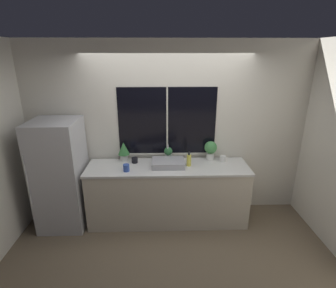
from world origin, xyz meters
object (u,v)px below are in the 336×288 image
(potted_plant_left, at_px, (124,150))
(potted_plant_center, at_px, (168,153))
(mug_blue, at_px, (126,168))
(soap_bottle, at_px, (189,160))
(potted_plant_right, at_px, (211,149))
(sink, at_px, (168,163))
(mug_white, at_px, (223,159))
(mug_black, at_px, (135,160))
(refrigerator, at_px, (61,175))

(potted_plant_left, height_order, potted_plant_center, potted_plant_left)
(mug_blue, bearing_deg, soap_bottle, 10.17)
(potted_plant_left, xyz_separation_m, potted_plant_center, (0.69, 0.00, -0.06))
(potted_plant_center, bearing_deg, potted_plant_right, -0.00)
(sink, height_order, potted_plant_left, potted_plant_left)
(potted_plant_right, bearing_deg, mug_white, -20.51)
(potted_plant_right, height_order, mug_black, potted_plant_right)
(potted_plant_left, xyz_separation_m, mug_blue, (0.08, -0.39, -0.12))
(mug_white, distance_m, mug_black, 1.36)
(potted_plant_left, relative_size, soap_bottle, 1.36)
(mug_blue, bearing_deg, potted_plant_left, 101.58)
(potted_plant_left, bearing_deg, mug_black, -27.57)
(refrigerator, bearing_deg, potted_plant_center, 9.80)
(refrigerator, height_order, potted_plant_center, refrigerator)
(potted_plant_right, bearing_deg, refrigerator, -173.04)
(potted_plant_center, xyz_separation_m, soap_bottle, (0.30, -0.23, -0.02))
(refrigerator, xyz_separation_m, sink, (1.58, 0.05, 0.14))
(sink, bearing_deg, potted_plant_center, 87.89)
(mug_blue, bearing_deg, mug_black, 73.39)
(potted_plant_center, xyz_separation_m, mug_white, (0.84, -0.07, -0.07))
(potted_plant_center, distance_m, mug_blue, 0.72)
(refrigerator, height_order, sink, refrigerator)
(mug_black, bearing_deg, mug_blue, -106.61)
(soap_bottle, bearing_deg, mug_black, 170.29)
(sink, xyz_separation_m, potted_plant_right, (0.67, 0.22, 0.13))
(potted_plant_right, bearing_deg, mug_blue, -162.84)
(refrigerator, distance_m, potted_plant_right, 2.28)
(potted_plant_left, relative_size, mug_white, 3.13)
(potted_plant_left, height_order, mug_white, potted_plant_left)
(potted_plant_center, relative_size, potted_plant_right, 0.71)
(mug_white, distance_m, mug_blue, 1.48)
(potted_plant_right, xyz_separation_m, mug_black, (-1.17, -0.09, -0.14))
(potted_plant_left, xyz_separation_m, soap_bottle, (0.99, -0.23, -0.08))
(sink, relative_size, mug_blue, 4.70)
(sink, bearing_deg, mug_black, 165.49)
(potted_plant_right, distance_m, mug_white, 0.24)
(mug_black, bearing_deg, potted_plant_right, 4.32)
(sink, distance_m, mug_white, 0.86)
(soap_bottle, xyz_separation_m, mug_white, (0.54, 0.16, -0.05))
(potted_plant_center, height_order, potted_plant_right, potted_plant_right)
(potted_plant_right, height_order, soap_bottle, potted_plant_right)
(refrigerator, relative_size, potted_plant_center, 7.67)
(potted_plant_right, bearing_deg, potted_plant_center, 180.00)
(potted_plant_center, bearing_deg, mug_blue, -147.21)
(potted_plant_right, height_order, mug_white, potted_plant_right)
(potted_plant_left, distance_m, potted_plant_center, 0.69)
(potted_plant_center, bearing_deg, potted_plant_left, 180.00)
(sink, xyz_separation_m, mug_white, (0.85, 0.15, -0.00))
(refrigerator, distance_m, potted_plant_left, 0.98)
(sink, bearing_deg, refrigerator, -178.04)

